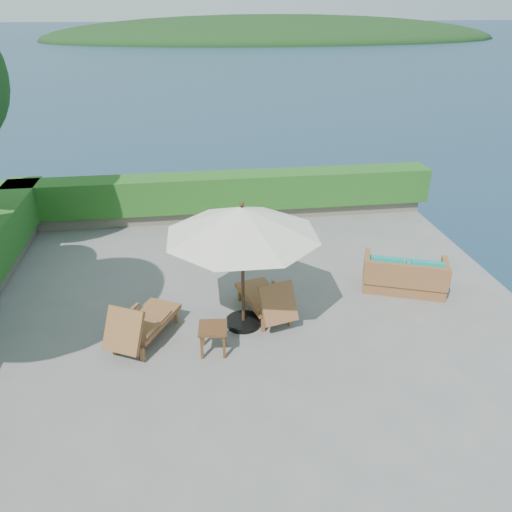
{
  "coord_description": "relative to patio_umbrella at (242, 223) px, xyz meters",
  "views": [
    {
      "loc": [
        -0.99,
        -8.31,
        5.76
      ],
      "look_at": [
        0.3,
        0.8,
        1.1
      ],
      "focal_mm": 35.0,
      "sensor_mm": 36.0,
      "label": 1
    }
  ],
  "objects": [
    {
      "name": "ground",
      "position": [
        0.07,
        0.03,
        -2.22
      ],
      "size": [
        12.0,
        12.0,
        0.0
      ],
      "primitive_type": "plane",
      "color": "gray",
      "rests_on": "ground"
    },
    {
      "name": "foundation",
      "position": [
        0.07,
        0.03,
        -3.77
      ],
      "size": [
        12.0,
        12.0,
        3.0
      ],
      "primitive_type": "cube",
      "color": "#4E473D",
      "rests_on": "ocean"
    },
    {
      "name": "ocean",
      "position": [
        0.07,
        0.03,
        -5.22
      ],
      "size": [
        600.0,
        600.0,
        0.0
      ],
      "primitive_type": "plane",
      "color": "#18394B",
      "rests_on": "ground"
    },
    {
      "name": "offshore_island",
      "position": [
        25.07,
        140.03,
        -5.22
      ],
      "size": [
        126.0,
        57.6,
        12.6
      ],
      "primitive_type": "ellipsoid",
      "color": "#133214",
      "rests_on": "ocean"
    },
    {
      "name": "planter_wall_far",
      "position": [
        0.07,
        5.63,
        -2.04
      ],
      "size": [
        12.0,
        0.6,
        0.36
      ],
      "primitive_type": "cube",
      "color": "slate",
      "rests_on": "ground"
    },
    {
      "name": "hedge_far",
      "position": [
        0.07,
        5.63,
        -1.37
      ],
      "size": [
        12.4,
        0.9,
        1.0
      ],
      "primitive_type": "cube",
      "color": "#234A15",
      "rests_on": "planter_wall_far"
    },
    {
      "name": "patio_umbrella",
      "position": [
        0.0,
        0.0,
        0.0
      ],
      "size": [
        3.88,
        3.88,
        2.63
      ],
      "rotation": [
        0.0,
        0.0,
        -0.42
      ],
      "color": "black",
      "rests_on": "ground"
    },
    {
      "name": "lounge_left",
      "position": [
        -1.97,
        -0.31,
        -1.81
      ],
      "size": [
        1.42,
        1.85,
        0.99
      ],
      "rotation": [
        0.0,
        0.0,
        -0.49
      ],
      "color": "#935A35",
      "rests_on": "ground"
    },
    {
      "name": "lounge_right",
      "position": [
        0.51,
        0.24,
        -1.81
      ],
      "size": [
        1.11,
        1.82,
        0.98
      ],
      "rotation": [
        0.0,
        0.0,
        0.26
      ],
      "color": "#935A35",
      "rests_on": "ground"
    },
    {
      "name": "side_table",
      "position": [
        -0.65,
        -0.79,
        -1.77
      ],
      "size": [
        0.56,
        0.56,
        0.55
      ],
      "rotation": [
        0.0,
        0.0,
        -0.1
      ],
      "color": "brown",
      "rests_on": "ground"
    },
    {
      "name": "wicker_loveseat",
      "position": [
        3.72,
        0.86,
        -1.88
      ],
      "size": [
        2.01,
        1.5,
        0.89
      ],
      "rotation": [
        0.0,
        0.0,
        -0.36
      ],
      "color": "#935A35",
      "rests_on": "ground"
    }
  ]
}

